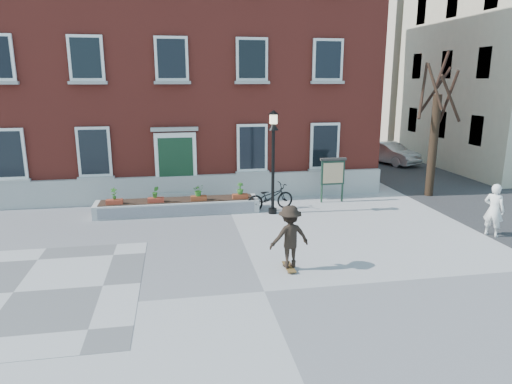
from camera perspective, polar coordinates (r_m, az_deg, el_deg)
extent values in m
plane|color=#99999C|center=(11.35, 1.05, -12.34)|extent=(100.00, 100.00, 0.00)
cube|color=#59595B|center=(12.73, -28.06, -11.02)|extent=(6.00, 6.00, 0.01)
imported|color=black|center=(17.89, 1.76, -0.64)|extent=(2.11, 1.19, 1.05)
imported|color=silver|center=(29.02, 16.30, 4.70)|extent=(2.77, 4.17, 1.30)
imported|color=white|center=(16.77, 27.60, -2.00)|extent=(0.70, 0.77, 1.75)
cube|color=maroon|center=(24.01, -10.50, 16.04)|extent=(18.00, 10.00, 12.00)
cube|color=#A9A9A4|center=(19.39, -9.83, 0.38)|extent=(18.00, 0.24, 1.10)
cube|color=gray|center=(19.37, -9.78, -1.00)|extent=(2.60, 0.80, 0.20)
cube|color=#A3A49E|center=(19.47, -9.80, -0.32)|extent=(2.20, 0.50, 0.20)
cube|color=white|center=(19.20, -9.97, 3.60)|extent=(1.70, 0.12, 2.50)
cube|color=#12331D|center=(19.17, -9.96, 3.28)|extent=(1.40, 0.06, 2.30)
cube|color=#9B9C97|center=(18.97, -10.15, 7.75)|extent=(1.90, 0.25, 0.15)
cube|color=white|center=(20.15, -28.59, 4.18)|extent=(1.30, 0.10, 2.00)
cube|color=black|center=(20.10, -28.64, 4.15)|extent=(1.08, 0.04, 1.78)
cube|color=#A2A29D|center=(20.27, -28.30, 1.20)|extent=(1.44, 0.20, 0.12)
cube|color=silver|center=(19.37, -19.57, 4.74)|extent=(1.30, 0.10, 2.00)
cube|color=black|center=(19.32, -19.60, 4.72)|extent=(1.08, 0.04, 1.78)
cube|color=#A2A29D|center=(19.49, -19.35, 1.64)|extent=(1.44, 0.20, 0.12)
cube|color=white|center=(19.18, -20.47, 15.41)|extent=(1.30, 0.10, 1.70)
cube|color=black|center=(19.13, -20.50, 15.42)|extent=(1.08, 0.04, 1.48)
cube|color=#A2A29D|center=(19.10, -20.27, 12.70)|extent=(1.44, 0.20, 0.12)
cube|color=white|center=(18.90, -10.52, 16.06)|extent=(1.30, 0.10, 1.70)
cube|color=black|center=(18.85, -10.52, 16.07)|extent=(1.08, 0.04, 1.48)
cube|color=gray|center=(18.83, -10.39, 13.31)|extent=(1.44, 0.20, 0.12)
cube|color=white|center=(19.36, -0.49, 5.54)|extent=(1.30, 0.10, 2.00)
cube|color=black|center=(19.31, -0.46, 5.52)|extent=(1.08, 0.04, 1.78)
cube|color=#A8A8A2|center=(19.48, -0.45, 2.43)|extent=(1.44, 0.20, 0.12)
cube|color=silver|center=(19.17, -0.51, 16.25)|extent=(1.30, 0.10, 1.70)
cube|color=black|center=(19.12, -0.48, 16.26)|extent=(1.08, 0.04, 1.48)
cube|color=#9C9B97|center=(19.09, -0.47, 13.53)|extent=(1.44, 0.20, 0.12)
cube|color=white|center=(20.13, 8.58, 5.71)|extent=(1.30, 0.10, 2.00)
cube|color=black|center=(20.08, 8.62, 5.69)|extent=(1.08, 0.04, 1.78)
cube|color=gray|center=(20.25, 8.52, 2.72)|extent=(1.44, 0.20, 0.12)
cube|color=white|center=(19.95, 8.96, 16.00)|extent=(1.30, 0.10, 1.70)
cube|color=black|center=(19.90, 9.01, 16.00)|extent=(1.08, 0.04, 1.48)
cube|color=#9C9C97|center=(19.88, 8.92, 13.38)|extent=(1.44, 0.20, 0.12)
cube|color=beige|center=(17.84, -9.75, -1.80)|extent=(6.20, 1.10, 0.50)
cube|color=#B7B7B7|center=(17.30, -9.73, -2.29)|extent=(5.80, 0.02, 0.40)
cube|color=black|center=(17.77, -9.78, -1.02)|extent=(5.80, 0.90, 0.06)
cube|color=maroon|center=(17.66, -17.27, -1.22)|extent=(0.60, 0.25, 0.20)
imported|color=#265E1C|center=(17.58, -17.34, -0.20)|extent=(0.24, 0.24, 0.45)
cube|color=maroon|center=(17.52, -12.40, -1.02)|extent=(0.60, 0.25, 0.20)
imported|color=#29641E|center=(17.44, -12.46, 0.01)|extent=(0.25, 0.25, 0.45)
cube|color=brown|center=(17.52, -7.17, -0.80)|extent=(0.60, 0.25, 0.20)
imported|color=#245C1B|center=(17.44, -7.21, 0.23)|extent=(0.40, 0.40, 0.45)
cube|color=brown|center=(17.66, -1.99, -0.58)|extent=(0.60, 0.25, 0.20)
imported|color=#265D1C|center=(17.59, -1.99, 0.45)|extent=(0.25, 0.25, 0.45)
cylinder|color=black|center=(21.26, 21.26, 5.35)|extent=(0.36, 0.36, 4.40)
cylinder|color=black|center=(21.35, 22.94, 10.88)|extent=(0.12, 1.12, 2.23)
cylinder|color=black|center=(21.61, 21.49, 11.74)|extent=(1.18, 0.49, 1.97)
cylinder|color=black|center=(21.13, 20.15, 11.82)|extent=(0.88, 1.14, 2.35)
cylinder|color=black|center=(20.73, 21.46, 12.18)|extent=(0.60, 0.77, 1.90)
cylinder|color=black|center=(20.66, 23.15, 10.67)|extent=(1.39, 0.55, 1.95)
cylinder|color=#311D15|center=(21.27, 22.22, 13.88)|extent=(0.43, 0.48, 1.58)
cube|color=#333436|center=(31.68, 16.34, 4.25)|extent=(8.00, 36.00, 0.01)
cube|color=beige|center=(41.18, 19.71, 15.20)|extent=(10.00, 11.00, 13.00)
cube|color=black|center=(25.77, 25.88, 6.93)|extent=(0.08, 1.00, 1.50)
cube|color=black|center=(28.41, 22.14, 7.82)|extent=(0.08, 1.00, 1.50)
cube|color=black|center=(31.16, 19.04, 8.54)|extent=(0.08, 1.00, 1.50)
cube|color=black|center=(25.65, 26.68, 14.24)|extent=(0.08, 1.00, 1.50)
cube|color=black|center=(28.31, 22.77, 14.46)|extent=(0.08, 1.00, 1.50)
cube|color=black|center=(31.07, 19.53, 14.59)|extent=(0.08, 1.00, 1.50)
cube|color=black|center=(28.58, 23.41, 20.86)|extent=(0.08, 1.00, 1.50)
cube|color=black|center=(31.31, 20.03, 20.44)|extent=(0.08, 1.00, 1.50)
cylinder|color=black|center=(17.56, 2.09, -2.36)|extent=(0.32, 0.32, 0.20)
cylinder|color=black|center=(17.20, 2.13, 2.44)|extent=(0.12, 0.12, 3.20)
cone|color=black|center=(16.94, 2.19, 8.25)|extent=(0.40, 0.40, 0.30)
cube|color=#FFF5BB|center=(16.91, 2.19, 9.09)|extent=(0.24, 0.24, 0.34)
cone|color=black|center=(16.90, 2.20, 9.94)|extent=(0.40, 0.40, 0.16)
cylinder|color=#193321|center=(19.11, 8.26, 1.32)|extent=(0.08, 0.08, 1.80)
cylinder|color=#183120|center=(19.40, 10.78, 1.41)|extent=(0.08, 0.08, 1.80)
cube|color=#172F23|center=(19.18, 9.57, 2.39)|extent=(1.00, 0.10, 1.00)
cube|color=beige|center=(19.12, 9.63, 2.35)|extent=(0.85, 0.02, 0.85)
cube|color=#3A3632|center=(19.08, 9.64, 4.07)|extent=(1.10, 0.16, 0.10)
cube|color=brown|center=(12.59, 4.15, -9.32)|extent=(0.22, 0.78, 0.03)
cylinder|color=black|center=(12.34, 4.06, -10.01)|extent=(0.03, 0.05, 0.05)
cylinder|color=black|center=(12.38, 4.88, -9.94)|extent=(0.03, 0.05, 0.05)
cylinder|color=black|center=(12.83, 3.45, -9.01)|extent=(0.03, 0.05, 0.05)
cylinder|color=black|center=(12.88, 4.24, -8.95)|extent=(0.03, 0.05, 0.05)
imported|color=black|center=(12.27, 4.23, -5.58)|extent=(1.19, 0.80, 1.71)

